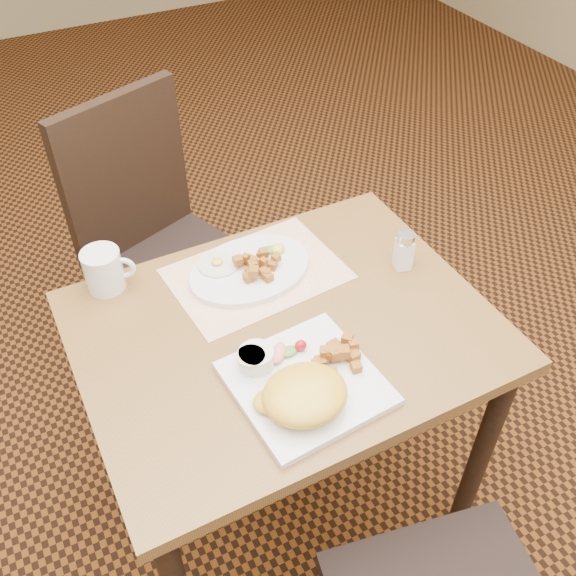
# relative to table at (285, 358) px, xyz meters

# --- Properties ---
(ground) EXTENTS (8.00, 8.00, 0.00)m
(ground) POSITION_rel_table_xyz_m (0.00, 0.00, -0.64)
(ground) COLOR black
(ground) RESTS_ON ground
(table) EXTENTS (0.90, 0.70, 0.75)m
(table) POSITION_rel_table_xyz_m (0.00, 0.00, 0.00)
(table) COLOR brown
(table) RESTS_ON ground
(chair_far) EXTENTS (0.54, 0.55, 0.97)m
(chair_far) POSITION_rel_table_xyz_m (-0.09, 0.69, -0.10)
(chair_far) COLOR black
(chair_far) RESTS_ON ground
(placemat) EXTENTS (0.42, 0.31, 0.00)m
(placemat) POSITION_rel_table_xyz_m (0.02, 0.18, 0.11)
(placemat) COLOR white
(placemat) RESTS_ON table
(plate_square) EXTENTS (0.30, 0.30, 0.02)m
(plate_square) POSITION_rel_table_xyz_m (-0.04, -0.17, 0.12)
(plate_square) COLOR silver
(plate_square) RESTS_ON table
(plate_oval) EXTENTS (0.33, 0.26, 0.02)m
(plate_oval) POSITION_rel_table_xyz_m (0.00, 0.19, 0.12)
(plate_oval) COLOR silver
(plate_oval) RESTS_ON placemat
(hollandaise_mound) EXTENTS (0.18, 0.15, 0.06)m
(hollandaise_mound) POSITION_rel_table_xyz_m (-0.07, -0.22, 0.15)
(hollandaise_mound) COLOR gold
(hollandaise_mound) RESTS_ON plate_square
(ramekin) EXTENTS (0.08, 0.07, 0.04)m
(ramekin) POSITION_rel_table_xyz_m (-0.11, -0.09, 0.15)
(ramekin) COLOR silver
(ramekin) RESTS_ON plate_square
(garnish_sq) EXTENTS (0.09, 0.07, 0.03)m
(garnish_sq) POSITION_rel_table_xyz_m (-0.04, -0.09, 0.14)
(garnish_sq) COLOR #387223
(garnish_sq) RESTS_ON plate_square
(fried_egg) EXTENTS (0.10, 0.10, 0.02)m
(fried_egg) POSITION_rel_table_xyz_m (-0.06, 0.24, 0.13)
(fried_egg) COLOR white
(fried_egg) RESTS_ON plate_oval
(garnish_ov) EXTENTS (0.06, 0.05, 0.02)m
(garnish_ov) POSITION_rel_table_xyz_m (0.08, 0.22, 0.14)
(garnish_ov) COLOR #387223
(garnish_ov) RESTS_ON plate_oval
(salt_shaker) EXTENTS (0.05, 0.05, 0.10)m
(salt_shaker) POSITION_rel_table_xyz_m (0.34, 0.05, 0.16)
(salt_shaker) COLOR white
(salt_shaker) RESTS_ON table
(coffee_mug) EXTENTS (0.12, 0.09, 0.10)m
(coffee_mug) POSITION_rel_table_xyz_m (-0.31, 0.30, 0.16)
(coffee_mug) COLOR silver
(coffee_mug) RESTS_ON table
(home_fries_sq) EXTENTS (0.12, 0.09, 0.04)m
(home_fries_sq) POSITION_rel_table_xyz_m (0.04, -0.16, 0.14)
(home_fries_sq) COLOR #A9641B
(home_fries_sq) RESTS_ON plate_square
(home_fries_ov) EXTENTS (0.11, 0.11, 0.04)m
(home_fries_ov) POSITION_rel_table_xyz_m (0.01, 0.18, 0.14)
(home_fries_ov) COLOR #A9641B
(home_fries_ov) RESTS_ON plate_oval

